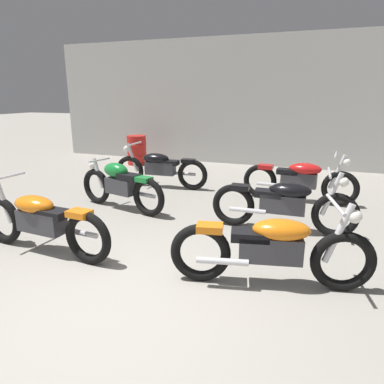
% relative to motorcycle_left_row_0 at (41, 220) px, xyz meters
% --- Properties ---
extents(ground_plane, '(60.00, 60.00, 0.00)m').
position_rel_motorcycle_left_row_0_xyz_m(ground_plane, '(1.50, -0.79, -0.45)').
color(ground_plane, gray).
extents(back_wall, '(12.86, 0.24, 3.60)m').
position_rel_motorcycle_left_row_0_xyz_m(back_wall, '(1.50, 6.98, 1.35)').
color(back_wall, '#B2B2AD').
rests_on(back_wall, ground).
extents(motorcycle_left_row_0, '(2.17, 0.68, 0.97)m').
position_rel_motorcycle_left_row_0_xyz_m(motorcycle_left_row_0, '(0.00, 0.00, 0.00)').
color(motorcycle_left_row_0, black).
rests_on(motorcycle_left_row_0, ground).
extents(motorcycle_left_row_1, '(1.94, 0.65, 0.88)m').
position_rel_motorcycle_left_row_0_xyz_m(motorcycle_left_row_1, '(0.01, 1.93, 0.01)').
color(motorcycle_left_row_1, black).
rests_on(motorcycle_left_row_1, ground).
extents(motorcycle_left_row_2, '(2.17, 0.68, 0.97)m').
position_rel_motorcycle_left_row_0_xyz_m(motorcycle_left_row_2, '(0.01, 3.59, 0.00)').
color(motorcycle_left_row_2, black).
rests_on(motorcycle_left_row_2, ground).
extents(motorcycle_right_row_0, '(2.14, 0.79, 0.97)m').
position_rel_motorcycle_left_row_0_xyz_m(motorcycle_right_row_0, '(2.92, 0.18, 0.00)').
color(motorcycle_right_row_0, black).
rests_on(motorcycle_right_row_0, ground).
extents(motorcycle_right_row_1, '(2.17, 0.68, 0.97)m').
position_rel_motorcycle_left_row_0_xyz_m(motorcycle_right_row_1, '(2.87, 1.85, 0.00)').
color(motorcycle_right_row_1, black).
rests_on(motorcycle_right_row_1, ground).
extents(motorcycle_right_row_2, '(2.17, 0.68, 0.97)m').
position_rel_motorcycle_left_row_0_xyz_m(motorcycle_right_row_2, '(3.00, 3.52, 0.00)').
color(motorcycle_right_row_2, black).
rests_on(motorcycle_right_row_2, ground).
extents(oil_drum, '(0.59, 0.59, 0.85)m').
position_rel_motorcycle_left_row_0_xyz_m(oil_drum, '(-1.78, 5.81, -0.03)').
color(oil_drum, red).
rests_on(oil_drum, ground).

